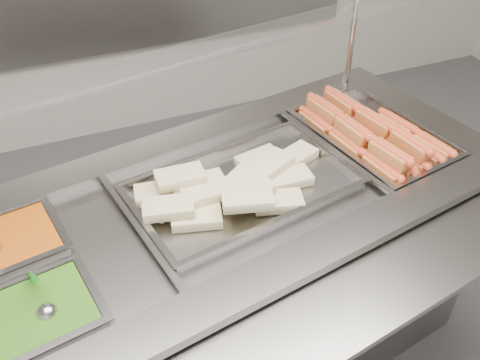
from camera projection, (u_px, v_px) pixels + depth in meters
name	position (u px, v px, depth m)	size (l,w,h in m)	color
steam_counter	(229.00, 286.00, 2.05)	(2.10, 1.21, 0.95)	slate
tray_rail	(331.00, 312.00, 1.44)	(1.91, 0.71, 0.05)	gray
sneeze_guard	(186.00, 58.00, 1.67)	(1.76, 0.61, 0.46)	silver
pan_hotdogs	(371.00, 141.00, 2.06)	(0.46, 0.63, 0.11)	gray
pan_wraps	(243.00, 191.00, 1.80)	(0.78, 0.54, 0.07)	gray
pan_beans	(7.00, 252.00, 1.60)	(0.36, 0.30, 0.11)	gray
pan_peas	(37.00, 323.00, 1.40)	(0.36, 0.30, 0.11)	gray
hotdogs_in_buns	(371.00, 134.00, 2.02)	(0.40, 0.57, 0.12)	#994C20
tortilla_wraps	(226.00, 186.00, 1.76)	(0.69, 0.38, 0.10)	#C7B685
serving_spoon	(45.00, 307.00, 1.37)	(0.07, 0.18, 0.15)	#ADADB2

